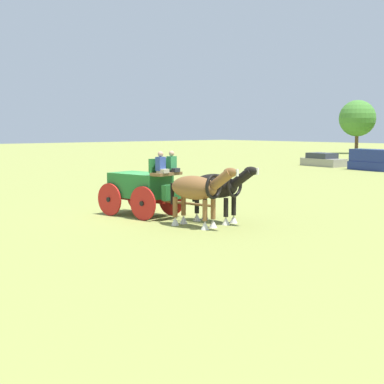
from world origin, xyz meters
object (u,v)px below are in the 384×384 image
at_px(parked_vehicle_a, 323,160).
at_px(parked_vehicle_b, 372,160).
at_px(draft_horse_near, 218,188).
at_px(draft_horse_off, 197,190).
at_px(show_wagon, 143,186).

height_order(parked_vehicle_a, parked_vehicle_b, parked_vehicle_b).
height_order(draft_horse_near, draft_horse_off, draft_horse_off).
bearing_deg(parked_vehicle_a, draft_horse_off, -61.00).
height_order(draft_horse_near, parked_vehicle_b, draft_horse_near).
relative_size(draft_horse_off, parked_vehicle_a, 0.66).
xyz_separation_m(show_wagon, draft_horse_near, (3.22, 1.23, 0.13)).
distance_m(draft_horse_off, parked_vehicle_b, 31.95).
bearing_deg(show_wagon, parked_vehicle_b, 104.57).
relative_size(draft_horse_near, parked_vehicle_b, 0.72).
bearing_deg(parked_vehicle_b, parked_vehicle_a, 168.17).
relative_size(draft_horse_near, draft_horse_off, 0.99).
bearing_deg(draft_horse_near, parked_vehicle_a, 119.69).
height_order(draft_horse_off, parked_vehicle_a, draft_horse_off).
height_order(show_wagon, parked_vehicle_b, show_wagon).
xyz_separation_m(show_wagon, parked_vehicle_b, (-7.77, 29.87, -0.35)).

